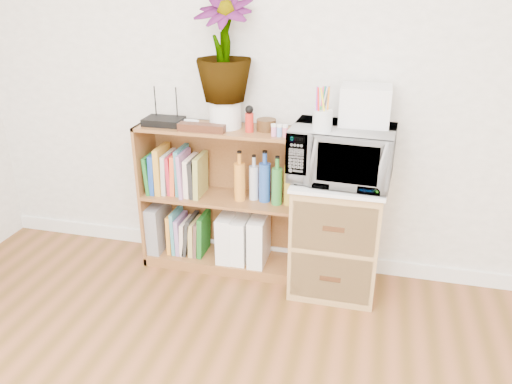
% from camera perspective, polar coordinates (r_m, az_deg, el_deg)
% --- Properties ---
extents(skirting_board, '(4.00, 0.02, 0.10)m').
position_cam_1_polar(skirting_board, '(3.42, 2.41, -7.01)').
color(skirting_board, white).
rests_on(skirting_board, ground).
extents(bookshelf, '(1.00, 0.30, 0.95)m').
position_cam_1_polar(bookshelf, '(3.18, -4.15, -0.87)').
color(bookshelf, brown).
rests_on(bookshelf, ground).
extents(wicker_unit, '(0.50, 0.45, 0.70)m').
position_cam_1_polar(wicker_unit, '(3.04, 9.10, -4.98)').
color(wicker_unit, '#9E7542').
rests_on(wicker_unit, ground).
extents(microwave, '(0.58, 0.41, 0.31)m').
position_cam_1_polar(microwave, '(2.82, 9.75, 4.32)').
color(microwave, white).
rests_on(microwave, wicker_unit).
extents(pen_cup, '(0.10, 0.10, 0.11)m').
position_cam_1_polar(pen_cup, '(2.68, 7.60, 8.13)').
color(pen_cup, silver).
rests_on(pen_cup, microwave).
extents(small_appliance, '(0.27, 0.22, 0.21)m').
position_cam_1_polar(small_appliance, '(2.83, 12.40, 9.66)').
color(small_appliance, silver).
rests_on(small_appliance, microwave).
extents(router, '(0.23, 0.16, 0.04)m').
position_cam_1_polar(router, '(3.12, -10.49, 7.95)').
color(router, black).
rests_on(router, bookshelf).
extents(white_bowl, '(0.13, 0.13, 0.03)m').
position_cam_1_polar(white_bowl, '(3.05, -7.82, 7.68)').
color(white_bowl, silver).
rests_on(white_bowl, bookshelf).
extents(plant_pot, '(0.19, 0.19, 0.16)m').
position_cam_1_polar(plant_pot, '(3.00, -3.53, 8.91)').
color(plant_pot, silver).
rests_on(plant_pot, bookshelf).
extents(potted_plant, '(0.33, 0.33, 0.59)m').
position_cam_1_polar(potted_plant, '(2.93, -3.72, 16.08)').
color(potted_plant, '#2B6B2C').
rests_on(potted_plant, plant_pot).
extents(trinket_box, '(0.28, 0.07, 0.04)m').
position_cam_1_polar(trinket_box, '(2.94, -6.23, 7.32)').
color(trinket_box, '#331A0E').
rests_on(trinket_box, bookshelf).
extents(kokeshi_doll, '(0.05, 0.05, 0.11)m').
position_cam_1_polar(kokeshi_doll, '(2.91, -0.76, 7.94)').
color(kokeshi_doll, red).
rests_on(kokeshi_doll, bookshelf).
extents(wooden_bowl, '(0.12, 0.12, 0.07)m').
position_cam_1_polar(wooden_bowl, '(2.94, 1.19, 7.68)').
color(wooden_bowl, '#3A220F').
rests_on(wooden_bowl, bookshelf).
extents(paint_jars, '(0.11, 0.04, 0.05)m').
position_cam_1_polar(paint_jars, '(2.83, 2.69, 6.88)').
color(paint_jars, '#D4758A').
rests_on(paint_jars, bookshelf).
extents(file_box, '(0.10, 0.26, 0.32)m').
position_cam_1_polar(file_box, '(3.44, -11.10, -3.81)').
color(file_box, gray).
rests_on(file_box, bookshelf).
extents(magazine_holder_left, '(0.10, 0.25, 0.31)m').
position_cam_1_polar(magazine_holder_left, '(3.27, -3.24, -5.01)').
color(magazine_holder_left, white).
rests_on(magazine_holder_left, bookshelf).
extents(magazine_holder_mid, '(0.09, 0.24, 0.30)m').
position_cam_1_polar(magazine_holder_mid, '(3.25, -1.67, -5.29)').
color(magazine_holder_mid, white).
rests_on(magazine_holder_mid, bookshelf).
extents(magazine_holder_right, '(0.10, 0.26, 0.32)m').
position_cam_1_polar(magazine_holder_right, '(3.22, 0.35, -5.38)').
color(magazine_holder_right, white).
rests_on(magazine_holder_right, bookshelf).
extents(cookbooks, '(0.37, 0.20, 0.30)m').
position_cam_1_polar(cookbooks, '(3.22, -9.04, 2.21)').
color(cookbooks, '#1B6725').
rests_on(cookbooks, bookshelf).
extents(liquor_bottles, '(0.38, 0.07, 0.32)m').
position_cam_1_polar(liquor_bottles, '(3.04, 1.19, 1.61)').
color(liquor_bottles, orange).
rests_on(liquor_bottles, bookshelf).
extents(lower_books, '(0.26, 0.19, 0.30)m').
position_cam_1_polar(lower_books, '(3.38, -7.71, -4.72)').
color(lower_books, orange).
rests_on(lower_books, bookshelf).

